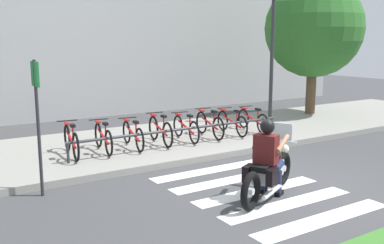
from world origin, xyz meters
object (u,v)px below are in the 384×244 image
object	(u,v)px
bicycle_2	(133,135)
bicycle_6	(232,122)
bicycle_1	(103,138)
bicycle_7	(253,120)
bike_rack	(184,130)
bicycle_5	(210,124)
bicycle_0	(71,141)
bicycle_3	(160,130)
rider	(268,153)
bicycle_4	(186,128)
motorcycle	(269,172)
street_lamp	(272,45)
street_sign	(37,104)
tree_near_rack	(314,29)

from	to	relation	value
bicycle_2	bicycle_6	bearing A→B (deg)	-0.00
bicycle_1	bicycle_7	xyz separation A→B (m)	(4.70, 0.00, -0.02)
bicycle_7	bike_rack	bearing A→B (deg)	-168.55
bicycle_5	bike_rack	world-z (taller)	bicycle_5
bicycle_0	bicycle_1	size ratio (longest dim) A/B	1.06
bicycle_1	bicycle_6	size ratio (longest dim) A/B	0.97
bicycle_3	bicycle_1	bearing A→B (deg)	179.98
rider	bicycle_4	size ratio (longest dim) A/B	0.89
motorcycle	street_lamp	distance (m)	7.34
motorcycle	bicycle_5	distance (m)	4.49
bicycle_6	bicycle_7	xyz separation A→B (m)	(0.78, 0.00, -0.01)
motorcycle	bicycle_6	distance (m)	4.82
bicycle_1	street_lamp	size ratio (longest dim) A/B	0.37
motorcycle	bicycle_1	distance (m)	4.46
bicycle_7	motorcycle	bearing A→B (deg)	-127.09
bicycle_3	bicycle_4	world-z (taller)	bicycle_3
street_sign	tree_near_rack	distance (m)	11.18
rider	tree_near_rack	bearing A→B (deg)	37.93
motorcycle	bicycle_3	world-z (taller)	motorcycle
street_lamp	bicycle_2	bearing A→B (deg)	-170.05
bicycle_6	bike_rack	size ratio (longest dim) A/B	0.27
bicycle_1	bicycle_6	world-z (taller)	bicycle_1
bicycle_3	street_lamp	size ratio (longest dim) A/B	0.37
bicycle_4	bicycle_6	size ratio (longest dim) A/B	0.98
street_sign	street_lamp	bearing A→B (deg)	19.44
bicycle_3	street_lamp	xyz separation A→B (m)	(4.71, 0.96, 2.15)
bicycle_2	street_sign	xyz separation A→B (m)	(-2.73, -1.94, 1.22)
street_lamp	bicycle_1	bearing A→B (deg)	-171.26
motorcycle	bicycle_5	size ratio (longest dim) A/B	1.25
bicycle_2	bicycle_4	size ratio (longest dim) A/B	1.01
bicycle_1	bike_rack	size ratio (longest dim) A/B	0.27
rider	bicycle_5	xyz separation A→B (m)	(1.67, 4.22, -0.33)
bicycle_1	street_lamp	world-z (taller)	street_lamp
bicycle_0	street_lamp	distance (m)	7.44
bicycle_0	bicycle_2	world-z (taller)	bicycle_0
street_lamp	tree_near_rack	size ratio (longest dim) A/B	0.88
bicycle_4	street_lamp	xyz separation A→B (m)	(3.92, 0.96, 2.17)
bicycle_0	bicycle_6	xyz separation A→B (m)	(4.70, 0.00, -0.03)
motorcycle	rider	size ratio (longest dim) A/B	1.42
street_lamp	bicycle_5	bearing A→B (deg)	-162.93
bicycle_6	street_lamp	distance (m)	3.35
street_sign	tree_near_rack	bearing A→B (deg)	17.34
bicycle_1	street_sign	size ratio (longest dim) A/B	0.65
tree_near_rack	street_lamp	bearing A→B (deg)	-170.36
bicycle_6	bicycle_2	bearing A→B (deg)	180.00
bicycle_3	rider	bearing A→B (deg)	-91.46
bicycle_4	bicycle_1	bearing A→B (deg)	-179.99
bicycle_4	bike_rack	distance (m)	0.69
bicycle_1	bicycle_4	distance (m)	2.35
rider	bicycle_1	world-z (taller)	rider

